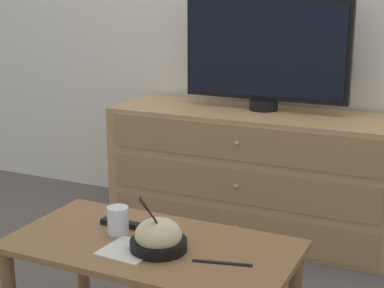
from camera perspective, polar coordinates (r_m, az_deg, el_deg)
ground_plane at (r=3.29m, az=5.19°, el=-6.39°), size 12.00×12.00×0.00m
dresser at (r=2.91m, az=5.94°, el=-2.80°), size 1.40×0.47×0.61m
tv at (r=2.85m, az=7.14°, el=8.82°), size 0.81×0.14×0.53m
coffee_table at (r=1.85m, az=-3.92°, el=-11.53°), size 0.88×0.46×0.43m
takeout_bowl at (r=1.76m, az=-3.27°, el=-9.08°), size 0.17×0.17×0.17m
drink_cup at (r=1.89m, az=-7.18°, el=-7.51°), size 0.07×0.07×0.09m
napkin at (r=1.78m, az=-6.15°, el=-10.17°), size 0.16×0.16×0.00m
knife at (r=1.69m, az=2.95°, el=-11.45°), size 0.17×0.05×0.01m
remote_control at (r=1.95m, az=-6.54°, el=-7.73°), size 0.17×0.04×0.02m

